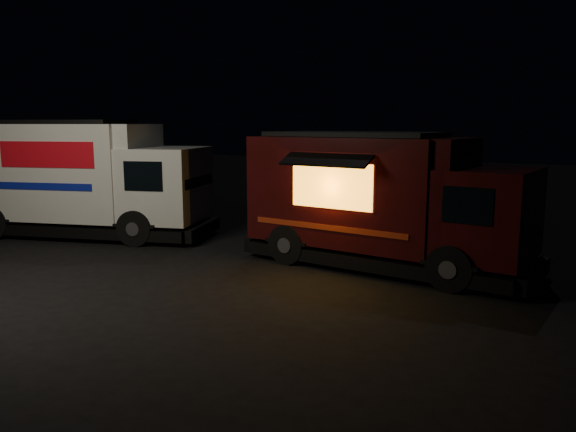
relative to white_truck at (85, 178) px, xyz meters
The scene contains 3 objects.
ground 5.30m from the white_truck, 26.51° to the right, with size 80.00×80.00×0.00m, color black.
white_truck is the anchor object (origin of this frame).
red_truck 9.11m from the white_truck, ahead, with size 6.69×2.46×3.11m, color black, non-canonical shape.
Camera 1 is at (8.29, -9.87, 3.32)m, focal length 35.00 mm.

